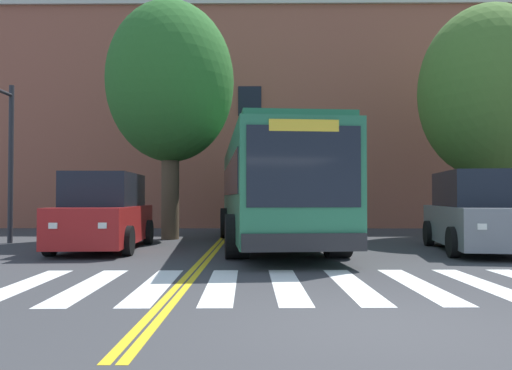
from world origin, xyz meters
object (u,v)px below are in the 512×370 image
at_px(city_bus, 270,187).
at_px(street_tree_curbside_large, 487,93).
at_px(street_tree_curbside_small, 171,83).
at_px(car_red_near_lane, 105,213).
at_px(car_grey_far_lane, 477,214).

relative_size(city_bus, street_tree_curbside_large, 1.40).
bearing_deg(street_tree_curbside_large, street_tree_curbside_small, -177.76).
height_order(city_bus, car_red_near_lane, city_bus).
bearing_deg(car_red_near_lane, street_tree_curbside_small, 70.49).
relative_size(car_red_near_lane, street_tree_curbside_large, 0.59).
distance_m(car_red_near_lane, street_tree_curbside_large, 13.80).
height_order(city_bus, car_grey_far_lane, city_bus).
bearing_deg(street_tree_curbside_small, car_grey_far_lane, -23.29).
xyz_separation_m(car_grey_far_lane, street_tree_curbside_small, (-9.05, 3.90, 4.49)).
relative_size(street_tree_curbside_large, street_tree_curbside_small, 0.99).
relative_size(car_red_near_lane, car_grey_far_lane, 0.98).
height_order(car_grey_far_lane, street_tree_curbside_small, street_tree_curbside_small).
relative_size(city_bus, street_tree_curbside_small, 1.39).
height_order(city_bus, street_tree_curbside_small, street_tree_curbside_small).
bearing_deg(car_grey_far_lane, street_tree_curbside_small, 156.71).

